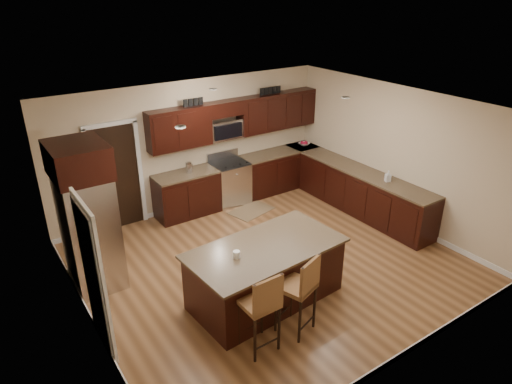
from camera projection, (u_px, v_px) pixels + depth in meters
floor at (270, 263)px, 7.89m from camera, size 6.00×6.00×0.00m
ceiling at (272, 109)px, 6.77m from camera, size 6.00×6.00×0.00m
wall_back at (193, 146)px, 9.39m from camera, size 6.00×0.00×6.00m
wall_left at (80, 247)px, 5.80m from camera, size 0.00×5.50×5.50m
wall_right at (396, 156)px, 8.86m from camera, size 0.00×5.50×5.50m
base_cabinets at (303, 185)px, 9.76m from camera, size 4.02×3.96×0.92m
upper_cabinets at (239, 117)px, 9.60m from camera, size 4.00×0.33×0.80m
range at (230, 182)px, 9.88m from camera, size 0.76×0.64×1.11m
microwave at (224, 129)px, 9.52m from camera, size 0.76×0.31×0.40m
doorway at (116, 178)px, 8.67m from camera, size 0.85×0.03×2.06m
pantry_door at (93, 280)px, 5.72m from camera, size 0.03×0.80×2.04m
letter_decor at (233, 96)px, 9.34m from camera, size 2.20×0.03×0.15m
island at (265, 275)px, 6.82m from camera, size 2.38×1.35×0.92m
stool_left at (262, 304)px, 5.72m from camera, size 0.45×0.45×1.19m
stool_mid at (301, 286)px, 6.04m from camera, size 0.57×0.57×1.20m
refrigerator at (87, 215)px, 6.90m from camera, size 0.79×0.99×2.35m
floor_mat at (251, 210)px, 9.68m from camera, size 1.01×0.79×0.01m
fruit_bowl at (304, 144)px, 10.74m from camera, size 0.30×0.30×0.06m
soap_bottle at (388, 176)px, 8.76m from camera, size 0.13×0.13×0.22m
canister_tall at (189, 168)px, 9.17m from camera, size 0.12×0.12×0.21m
canister_short at (190, 168)px, 9.19m from camera, size 0.11×0.11×0.17m
island_jar at (236, 254)px, 6.34m from camera, size 0.10×0.10×0.10m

